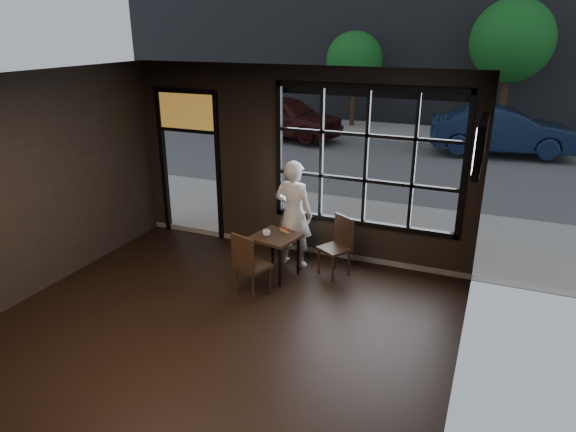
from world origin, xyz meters
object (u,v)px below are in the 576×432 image
at_px(navy_car, 502,130).
at_px(man, 293,214).
at_px(chair_near, 253,264).
at_px(cafe_table, 276,256).

bearing_deg(navy_car, man, 154.36).
distance_m(chair_near, navy_car, 11.24).
bearing_deg(man, chair_near, 86.27).
bearing_deg(navy_car, cafe_table, 154.71).
bearing_deg(man, navy_car, -103.21).
bearing_deg(navy_car, chair_near, 155.37).
height_order(cafe_table, navy_car, navy_car).
height_order(cafe_table, chair_near, chair_near).
bearing_deg(chair_near, cafe_table, -77.21).
relative_size(man, navy_car, 0.43).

